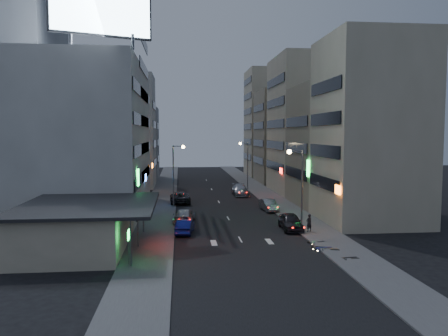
{
  "coord_description": "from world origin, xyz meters",
  "views": [
    {
      "loc": [
        -5.43,
        -34.84,
        9.69
      ],
      "look_at": [
        0.18,
        20.42,
        5.26
      ],
      "focal_mm": 35.0,
      "sensor_mm": 36.0,
      "label": 1
    }
  ],
  "objects": [
    {
      "name": "parked_car_right_near",
      "position": [
        5.6,
        7.49,
        0.83
      ],
      "size": [
        2.13,
        4.91,
        1.65
      ],
      "primitive_type": "imported",
      "rotation": [
        0.0,
        0.0,
        -0.04
      ],
      "color": "#28272D",
      "rests_on": "ground"
    },
    {
      "name": "scooter_black_b",
      "position": [
        7.08,
        0.07,
        0.7
      ],
      "size": [
        1.3,
        2.0,
        1.16
      ],
      "primitive_type": null,
      "rotation": [
        0.0,
        0.0,
        1.19
      ],
      "color": "black",
      "rests_on": "sidewalk_right"
    },
    {
      "name": "street_lamp_left",
      "position": [
        -5.9,
        22.0,
        5.36
      ],
      "size": [
        1.6,
        0.44,
        8.02
      ],
      "color": "#595B60",
      "rests_on": "sidewalk_left"
    },
    {
      "name": "far_right_b",
      "position": [
        16.0,
        64.0,
        12.0
      ],
      "size": [
        12.0,
        12.0,
        24.0
      ],
      "primitive_type": "cube",
      "color": "#BCAE94",
      "rests_on": "ground"
    },
    {
      "name": "sidewalk_left",
      "position": [
        -8.0,
        30.0,
        0.06
      ],
      "size": [
        4.0,
        120.0,
        0.12
      ],
      "primitive_type": "cube",
      "color": "#4C4C4F",
      "rests_on": "ground"
    },
    {
      "name": "parked_car_right_mid",
      "position": [
        5.6,
        18.29,
        0.71
      ],
      "size": [
        1.9,
        4.45,
        1.43
      ],
      "primitive_type": "imported",
      "rotation": [
        0.0,
        0.0,
        0.09
      ],
      "color": "#98999F",
      "rests_on": "ground"
    },
    {
      "name": "billboard",
      "position": [
        -12.99,
        9.97,
        21.66
      ],
      "size": [
        9.52,
        3.75,
        6.2
      ],
      "rotation": [
        0.0,
        0.0,
        0.35
      ],
      "color": "#595B60",
      "rests_on": "white_building"
    },
    {
      "name": "parked_car_right_far",
      "position": [
        3.94,
        32.16,
        0.82
      ],
      "size": [
        2.34,
        5.7,
        1.65
      ],
      "primitive_type": "imported",
      "rotation": [
        0.0,
        0.0,
        0.0
      ],
      "color": "#A2A4AA",
      "rests_on": "ground"
    },
    {
      "name": "far_left_a",
      "position": [
        -15.5,
        45.0,
        10.0
      ],
      "size": [
        11.0,
        10.0,
        20.0
      ],
      "primitive_type": "cube",
      "color": "beige",
      "rests_on": "ground"
    },
    {
      "name": "person",
      "position": [
        7.06,
        6.06,
        0.98
      ],
      "size": [
        0.74,
        0.64,
        1.71
      ],
      "primitive_type": "imported",
      "rotation": [
        0.0,
        0.0,
        3.58
      ],
      "color": "black",
      "rests_on": "sidewalk_right"
    },
    {
      "name": "ground",
      "position": [
        0.0,
        0.0,
        0.0
      ],
      "size": [
        180.0,
        180.0,
        0.0
      ],
      "primitive_type": "plane",
      "color": "black",
      "rests_on": "ground"
    },
    {
      "name": "road_car_silver",
      "position": [
        -5.0,
        12.14,
        0.73
      ],
      "size": [
        2.66,
        5.26,
        1.46
      ],
      "primitive_type": "imported",
      "rotation": [
        0.0,
        0.0,
        3.02
      ],
      "color": "#A4A6AC",
      "rests_on": "ground"
    },
    {
      "name": "street_lamp_right_far",
      "position": [
        5.9,
        40.0,
        5.36
      ],
      "size": [
        1.6,
        0.44,
        8.02
      ],
      "color": "#595B60",
      "rests_on": "sidewalk_right"
    },
    {
      "name": "sidewalk_right",
      "position": [
        8.0,
        30.0,
        0.06
      ],
      "size": [
        4.0,
        120.0,
        0.12
      ],
      "primitive_type": "cube",
      "color": "#4C4C4F",
      "rests_on": "ground"
    },
    {
      "name": "scooter_silver_a",
      "position": [
        7.63,
        -0.38,
        0.74
      ],
      "size": [
        1.12,
        2.14,
        1.25
      ],
      "primitive_type": null,
      "rotation": [
        0.0,
        0.0,
        1.34
      ],
      "color": "gray",
      "rests_on": "sidewalk_right"
    },
    {
      "name": "street_lamp_right_near",
      "position": [
        5.9,
        6.0,
        5.36
      ],
      "size": [
        1.6,
        0.44,
        8.02
      ],
      "color": "#595B60",
      "rests_on": "sidewalk_right"
    },
    {
      "name": "scooter_blue",
      "position": [
        7.19,
        0.18,
        0.73
      ],
      "size": [
        0.74,
        2.03,
        1.23
      ],
      "primitive_type": null,
      "rotation": [
        0.0,
        0.0,
        1.61
      ],
      "color": "navy",
      "rests_on": "sidewalk_right"
    },
    {
      "name": "shophouse_far",
      "position": [
        15.0,
        35.0,
        11.0
      ],
      "size": [
        10.0,
        14.0,
        22.0
      ],
      "primitive_type": "cube",
      "color": "#BCAE94",
      "rests_on": "ground"
    },
    {
      "name": "far_right_a",
      "position": [
        15.5,
        50.0,
        9.0
      ],
      "size": [
        11.0,
        12.0,
        18.0
      ],
      "primitive_type": "cube",
      "color": "gray",
      "rests_on": "ground"
    },
    {
      "name": "parked_car_left",
      "position": [
        -5.46,
        25.45,
        0.8
      ],
      "size": [
        2.9,
        5.86,
        1.6
      ],
      "primitive_type": "imported",
      "rotation": [
        0.0,
        0.0,
        3.19
      ],
      "color": "#2B292F",
      "rests_on": "ground"
    },
    {
      "name": "food_court",
      "position": [
        -13.9,
        2.0,
        1.98
      ],
      "size": [
        11.0,
        13.0,
        3.88
      ],
      "color": "#BCAE94",
      "rests_on": "ground"
    },
    {
      "name": "grey_tower",
      "position": [
        -26.0,
        23.0,
        17.0
      ],
      "size": [
        10.0,
        14.0,
        34.0
      ],
      "primitive_type": "cube",
      "color": "gray",
      "rests_on": "ground"
    },
    {
      "name": "scooter_black_a",
      "position": [
        8.15,
        -2.84,
        0.67
      ],
      "size": [
        0.75,
        1.86,
        1.11
      ],
      "primitive_type": null,
      "rotation": [
        0.0,
        0.0,
        1.65
      ],
      "color": "black",
      "rests_on": "sidewalk_right"
    },
    {
      "name": "road_car_blue",
      "position": [
        -5.0,
        6.93,
        0.69
      ],
      "size": [
        2.0,
        4.33,
        1.37
      ],
      "primitive_type": "imported",
      "rotation": [
        0.0,
        0.0,
        3.01
      ],
      "color": "navy",
      "rests_on": "ground"
    },
    {
      "name": "shophouse_near",
      "position": [
        15.0,
        10.5,
        10.0
      ],
      "size": [
        10.0,
        11.0,
        20.0
      ],
      "primitive_type": "cube",
      "color": "#BCAE94",
      "rests_on": "ground"
    },
    {
      "name": "scooter_silver_b",
      "position": [
        7.13,
        2.41,
        0.66
      ],
      "size": [
        0.91,
        1.83,
        1.07
      ],
      "primitive_type": null,
      "rotation": [
        0.0,
        0.0,
        1.76
      ],
      "color": "#A9AEB1",
      "rests_on": "sidewalk_right"
    },
    {
      "name": "far_left_b",
      "position": [
        -16.0,
        58.0,
        7.5
      ],
      "size": [
        12.0,
        10.0,
        15.0
      ],
      "primitive_type": "cube",
      "color": "gray",
      "rests_on": "ground"
    },
    {
      "name": "white_building",
      "position": [
        -17.0,
        20.0,
        9.0
      ],
      "size": [
        14.0,
        24.0,
        18.0
      ],
      "primitive_type": "cube",
      "color": "beige",
      "rests_on": "ground"
    },
    {
      "name": "shophouse_mid",
      "position": [
        15.5,
        22.0,
        8.0
      ],
      "size": [
        11.0,
        12.0,
        16.0
      ],
      "primitive_type": "cube",
      "color": "gray",
      "rests_on": "ground"
    }
  ]
}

